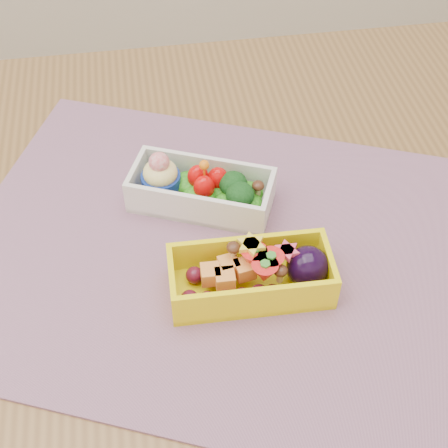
{
  "coord_description": "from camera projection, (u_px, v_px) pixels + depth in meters",
  "views": [
    {
      "loc": [
        -0.05,
        -0.48,
        1.28
      ],
      "look_at": [
        0.02,
        -0.03,
        0.79
      ],
      "focal_mm": 50.07,
      "sensor_mm": 36.0,
      "label": 1
    }
  ],
  "objects": [
    {
      "name": "bento_yellow",
      "position": [
        255.0,
        275.0,
        0.64
      ],
      "size": [
        0.17,
        0.08,
        0.06
      ],
      "rotation": [
        0.0,
        0.0,
        -0.03
      ],
      "color": "yellow",
      "rests_on": "placemat"
    },
    {
      "name": "bento_white",
      "position": [
        201.0,
        189.0,
        0.73
      ],
      "size": [
        0.18,
        0.13,
        0.07
      ],
      "rotation": [
        0.0,
        0.0,
        -0.4
      ],
      "color": "silver",
      "rests_on": "placemat"
    },
    {
      "name": "placemat",
      "position": [
        218.0,
        251.0,
        0.7
      ],
      "size": [
        0.7,
        0.63,
        0.0
      ],
      "primitive_type": "cube",
      "rotation": [
        0.0,
        0.0,
        -0.4
      ],
      "color": "gray",
      "rests_on": "table"
    },
    {
      "name": "table",
      "position": [
        205.0,
        283.0,
        0.79
      ],
      "size": [
        1.2,
        0.8,
        0.75
      ],
      "color": "brown",
      "rests_on": "ground"
    }
  ]
}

